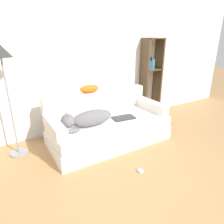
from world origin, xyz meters
TOP-DOWN VIEW (x-y plane):
  - ground_plane at (0.00, 0.00)m, footprint 20.00×20.00m
  - wall_back at (0.00, 2.35)m, footprint 7.88×0.06m
  - couch at (0.18, 1.58)m, footprint 1.89×0.92m
  - couch_backrest at (0.18, 1.98)m, footprint 1.85×0.15m
  - couch_arm_left at (-0.69, 1.58)m, footprint 0.15×0.73m
  - couch_arm_right at (1.06, 1.58)m, footprint 0.15×0.73m
  - dog at (-0.23, 1.50)m, footprint 0.78×0.24m
  - laptop at (0.40, 1.49)m, footprint 0.38×0.25m
  - throw_pillow at (0.04, 1.98)m, footprint 0.33×0.16m
  - bookshelf at (1.53, 2.17)m, footprint 0.42×0.26m
  - floor_lamp at (-1.16, 1.95)m, footprint 0.28×0.28m
  - power_adapter at (0.12, 0.67)m, footprint 0.06×0.06m

SIDE VIEW (x-z plane):
  - ground_plane at x=0.00m, z-range 0.00..0.00m
  - power_adapter at x=0.12m, z-range 0.00..0.03m
  - couch at x=0.18m, z-range 0.00..0.39m
  - laptop at x=0.40m, z-range 0.40..0.42m
  - couch_arm_left at x=-0.69m, z-range 0.40..0.56m
  - couch_arm_right at x=1.06m, z-range 0.40..0.56m
  - dog at x=-0.23m, z-range 0.39..0.66m
  - couch_backrest at x=0.18m, z-range 0.40..0.76m
  - throw_pillow at x=0.04m, z-range 0.76..0.89m
  - bookshelf at x=1.53m, z-range 0.10..1.71m
  - floor_lamp at x=-1.16m, z-range 0.52..2.08m
  - wall_back at x=0.00m, z-range 0.00..2.70m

